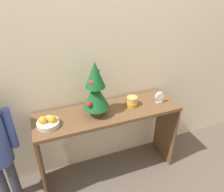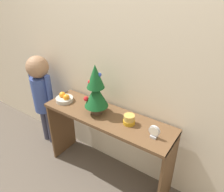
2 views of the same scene
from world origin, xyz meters
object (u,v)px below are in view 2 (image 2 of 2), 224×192
mini_tree (96,90)px  singing_bowl (129,120)px  child_figure (41,89)px  desk_clock (154,132)px  fruit_bowl (64,98)px

mini_tree → singing_bowl: bearing=3.6°
mini_tree → child_figure: bearing=177.9°
desk_clock → singing_bowl: bearing=169.3°
desk_clock → fruit_bowl: bearing=179.3°
fruit_bowl → singing_bowl: fruit_bowl is taller
mini_tree → child_figure: mini_tree is taller
mini_tree → fruit_bowl: mini_tree is taller
singing_bowl → desk_clock: (0.25, -0.05, 0.01)m
fruit_bowl → singing_bowl: 0.72m
fruit_bowl → desk_clock: desk_clock is taller
singing_bowl → child_figure: bearing=179.6°
fruit_bowl → singing_bowl: size_ratio=1.68×
desk_clock → child_figure: (-1.38, 0.06, -0.06)m
child_figure → mini_tree: bearing=-2.1°
child_figure → singing_bowl: bearing=-0.4°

